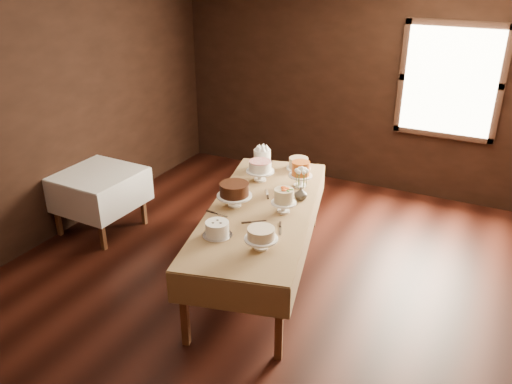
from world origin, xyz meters
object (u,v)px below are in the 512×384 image
object	(u,v)px
cake_swirl	(217,229)
cake_server_e	(221,215)
cake_meringue	(262,160)
cake_cream	(261,239)
cake_server_d	(297,197)
cake_speckled	(299,164)
cake_server_c	(267,192)
cake_server_b	(280,231)
cake_chocolate	(234,195)
flower_vase	(301,194)
cake_server_a	(259,221)
cake_caramel	(300,175)
cake_lattice	(260,172)
side_table	(97,179)
cake_flowers	(284,202)

from	to	relation	value
cake_swirl	cake_server_e	bearing A→B (deg)	116.64
cake_meringue	cake_cream	xyz separation A→B (m)	(0.78, -1.58, -0.02)
cake_server_d	cake_swirl	bearing A→B (deg)	179.18
cake_speckled	cake_server_c	world-z (taller)	cake_speckled
cake_server_b	cake_server_d	xyz separation A→B (m)	(-0.15, 0.73, 0.00)
cake_chocolate	cake_swirl	xyz separation A→B (m)	(0.16, -0.60, -0.05)
flower_vase	cake_speckled	bearing A→B (deg)	114.38
cake_chocolate	cake_cream	xyz separation A→B (m)	(0.60, -0.61, -0.02)
cake_server_d	cake_server_a	bearing A→B (deg)	-173.67
cake_caramel	cake_swirl	world-z (taller)	cake_caramel
cake_server_b	cake_caramel	bearing A→B (deg)	168.57
cake_lattice	cake_server_b	size ratio (longest dim) A/B	1.32
cake_speckled	cake_server_b	distance (m)	1.51
side_table	cake_cream	bearing A→B (deg)	-15.85
cake_chocolate	flower_vase	bearing A→B (deg)	38.83
side_table	cake_flowers	bearing A→B (deg)	0.04
cake_lattice	cake_swirl	bearing A→B (deg)	-80.35
cake_flowers	cake_server_e	distance (m)	0.62
cake_cream	cake_server_e	xyz separation A→B (m)	(-0.62, 0.37, -0.09)
cake_chocolate	cake_server_d	bearing A→B (deg)	44.37
cake_server_a	cake_server_d	size ratio (longest dim) A/B	1.00
cake_lattice	cake_flowers	distance (m)	0.80
cake_swirl	cake_lattice	bearing A→B (deg)	99.65
cake_server_b	cake_swirl	bearing A→B (deg)	-78.24
cake_meringue	cake_cream	size ratio (longest dim) A/B	0.76
cake_caramel	flower_vase	distance (m)	0.34
side_table	cake_swirl	world-z (taller)	cake_swirl
cake_chocolate	cake_server_b	size ratio (longest dim) A/B	1.63
cake_flowers	cake_server_b	distance (m)	0.40
cake_lattice	cake_caramel	distance (m)	0.46
side_table	cake_flowers	distance (m)	2.39
cake_meringue	cake_server_a	distance (m)	1.29
cake_server_c	cake_server_d	world-z (taller)	same
cake_server_e	flower_vase	size ratio (longest dim) A/B	1.77
cake_cream	cake_server_e	bearing A→B (deg)	148.92
cake_caramel	cake_server_a	distance (m)	0.93
cake_flowers	cake_server_c	xyz separation A→B (m)	(-0.34, 0.33, -0.11)
cake_server_a	cake_server_d	world-z (taller)	same
flower_vase	side_table	bearing A→B (deg)	-172.18
cake_flowers	cake_caramel	bearing A→B (deg)	98.19
side_table	cake_server_a	distance (m)	2.28
cake_server_b	cake_server_c	xyz separation A→B (m)	(-0.47, 0.69, 0.00)
cake_chocolate	cake_server_e	bearing A→B (deg)	-94.24
side_table	cake_server_d	world-z (taller)	cake_server_d
cake_lattice	cake_server_b	distance (m)	1.16
cake_server_c	cake_server_e	distance (m)	0.69
cake_server_b	cake_server_d	distance (m)	0.74
cake_server_e	cake_cream	bearing A→B (deg)	-26.15
cake_speckled	cake_server_e	world-z (taller)	cake_speckled
cake_meringue	cake_server_e	bearing A→B (deg)	-82.45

